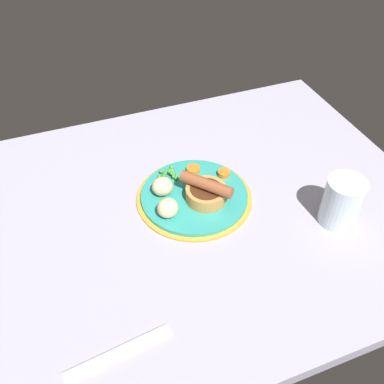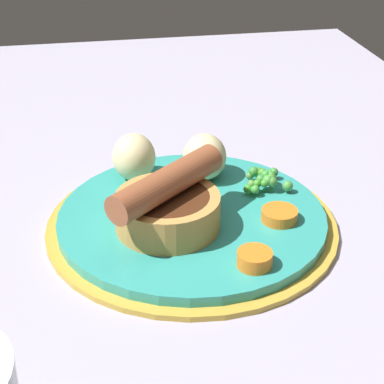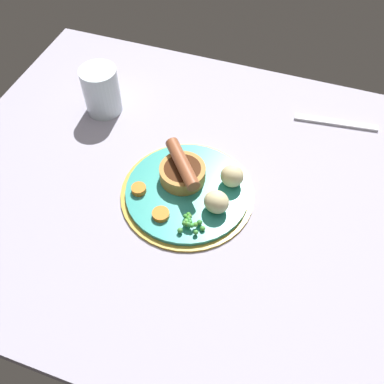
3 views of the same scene
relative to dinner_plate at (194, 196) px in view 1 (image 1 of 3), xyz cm
name	(u,v)px [view 1 (image 1 of 3)]	position (x,y,z in cm)	size (l,w,h in cm)	color
dining_table	(178,216)	(4.73, 2.40, -2.07)	(110.00, 80.00, 3.00)	#9E99AD
dinner_plate	(194,196)	(0.00, 0.00, 0.00)	(25.61, 25.61, 1.40)	#B79333
sausage_pudding	(207,192)	(-1.81, 2.73, 3.03)	(9.57, 10.62, 5.52)	#BC8442
pea_pile	(169,173)	(3.25, -7.56, 1.82)	(4.59, 4.65, 1.82)	green
potato_chunk_0	(168,208)	(7.45, 4.19, 3.11)	(4.40, 4.10, 4.55)	beige
potato_chunk_2	(162,186)	(6.44, -2.46, 3.03)	(4.63, 4.15, 4.39)	beige
carrot_slice_0	(193,169)	(-2.54, -7.19, 1.34)	(3.14, 3.14, 1.01)	orange
carrot_slice_2	(224,173)	(-8.53, -3.31, 1.44)	(2.78, 2.78, 1.22)	orange
fork	(119,352)	(24.27, 29.00, -0.27)	(18.00, 1.60, 0.60)	silver
drinking_glass	(342,202)	(-25.66, 16.65, 4.72)	(7.97, 7.97, 10.58)	silver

